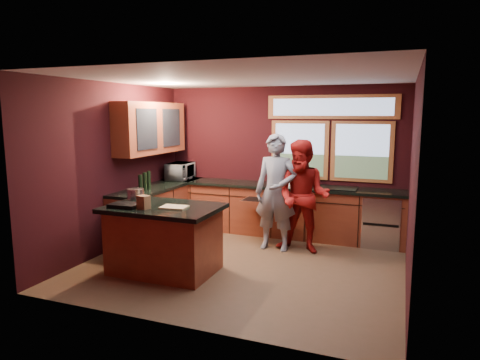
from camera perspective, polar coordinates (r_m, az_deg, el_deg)
The scene contains 14 objects.
floor at distance 6.46m, azimuth 0.45°, elevation -11.12°, with size 4.50×4.50×0.00m, color brown.
room_shell at distance 6.61m, azimuth -3.40°, elevation 5.30°, with size 4.52×4.02×2.71m.
back_counter at distance 7.83m, azimuth 6.21°, elevation -4.05°, with size 4.50×0.64×0.93m.
left_counter at distance 7.90m, azimuth -10.71°, elevation -4.02°, with size 0.64×2.30×0.93m.
island at distance 6.12m, azimuth -10.07°, elevation -7.69°, with size 1.55×1.05×0.95m.
person_grey at distance 6.93m, azimuth 4.82°, elevation -1.64°, with size 0.69×0.45×1.90m, color slate.
person_red at distance 6.86m, azimuth 8.42°, elevation -2.20°, with size 0.88×0.68×1.80m, color #A11512.
microwave at distance 8.42m, azimuth -7.97°, elevation 1.17°, with size 0.59×0.40×0.33m, color #999999.
potted_plant at distance 7.69m, azimuth 8.53°, elevation 0.56°, with size 0.32×0.28×0.36m, color #999999.
paper_towel at distance 7.70m, azimuth 6.89°, elevation 0.30°, with size 0.12×0.12×0.28m, color white.
cutting_board at distance 5.87m, azimuth -8.77°, elevation -3.59°, with size 0.35×0.25×0.02m, color tan.
stock_pot at distance 6.41m, azimuth -13.73°, elevation -1.94°, with size 0.24×0.24×0.18m, color silver.
paper_bag at distance 5.86m, azimuth -12.73°, elevation -2.91°, with size 0.15×0.12×0.18m, color brown.
black_tray at distance 6.05m, azimuth -15.08°, elevation -3.27°, with size 0.40×0.28×0.05m, color black.
Camera 1 is at (2.13, -5.69, 2.21)m, focal length 32.00 mm.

